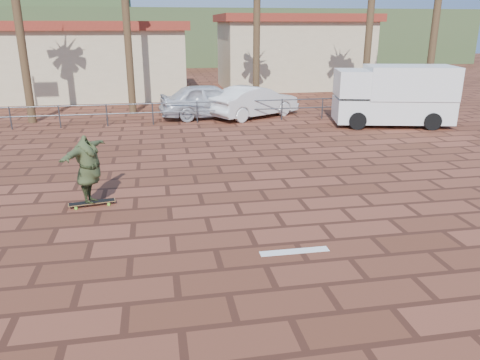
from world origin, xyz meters
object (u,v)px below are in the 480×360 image
Objects in this scene: longboard at (92,203)px; campervan at (394,94)px; car_silver at (210,100)px; car_white at (254,102)px; skateboarder at (88,169)px.

longboard is 14.51m from campervan.
car_silver is 2.14m from car_white.
car_silver is (4.31, 11.20, -0.13)m from skateboarder.
car_silver reaches higher than longboard.
skateboarder is at bearing -134.01° from campervan.
car_silver is at bearing 53.64° from car_white.
skateboarder is at bearing 152.46° from car_silver.
campervan reaches higher than skateboarder.
car_silver is at bearing 58.94° from longboard.
car_silver is (-7.79, 3.30, -0.55)m from campervan.
car_white is at bearing -103.84° from car_silver.
skateboarder is at bearing -10.03° from longboard.
longboard is 0.21× the size of campervan.
car_silver is (4.31, 11.20, 0.73)m from longboard.
longboard is at bearing 109.97° from skateboarder.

